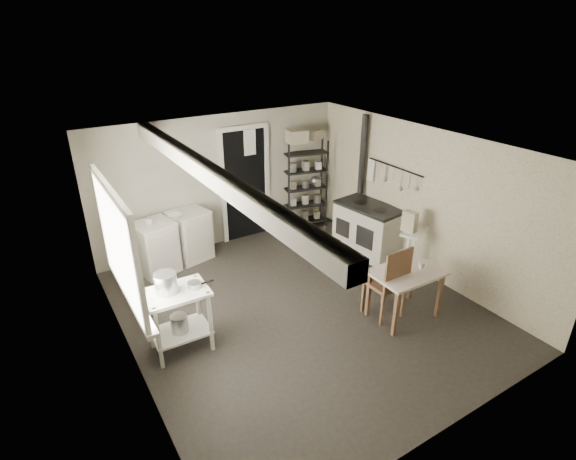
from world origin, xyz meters
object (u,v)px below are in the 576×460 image
work_table (404,292)px  flour_sack (290,226)px  stockpot (166,284)px  stove (368,229)px  prep_table (180,322)px  chair (384,284)px  base_cabinets (173,239)px  shelf_rack (306,180)px

work_table → flour_sack: (-0.01, 2.88, -0.14)m
stockpot → stove: bearing=11.1°
prep_table → work_table: prep_table is taller
prep_table → stove: (3.61, 0.76, 0.04)m
chair → prep_table: bearing=163.2°
base_cabinets → work_table: base_cabinets is taller
stockpot → shelf_rack: (3.42, 2.22, 0.01)m
flour_sack → work_table: bearing=-89.8°
prep_table → flour_sack: 3.40m
chair → flour_sack: chair is taller
prep_table → chair: (2.59, -0.76, 0.08)m
stockpot → chair: (2.68, -0.79, -0.45)m
base_cabinets → chair: 3.46m
base_cabinets → work_table: 3.72m
shelf_rack → work_table: 3.29m
prep_table → shelf_rack: bearing=34.2°
prep_table → stove: 3.69m
base_cabinets → flour_sack: base_cabinets is taller
stove → chair: bearing=-132.1°
stockpot → shelf_rack: bearing=33.0°
stove → work_table: stove is taller
stove → flour_sack: bearing=116.9°
work_table → stove: bearing=64.3°
base_cabinets → stockpot: bearing=-122.7°
shelf_rack → stockpot: bearing=-134.3°
prep_table → work_table: bearing=-18.4°
stockpot → chair: size_ratio=0.26×
shelf_rack → stove: shelf_rack is taller
prep_table → stockpot: bearing=158.0°
shelf_rack → flour_sack: size_ratio=3.16×
prep_table → work_table: size_ratio=0.90×
flour_sack → shelf_rack: bearing=30.1°
stockpot → work_table: 3.10m
prep_table → flour_sack: bearing=35.0°
stockpot → base_cabinets: (0.73, 2.06, -0.48)m
base_cabinets → stove: bearing=-37.3°
work_table → shelf_rack: bearing=80.6°
prep_table → chair: 2.70m
shelf_rack → work_table: (-0.53, -3.19, -0.57)m
stove → chair: (-1.02, -1.52, 0.04)m
stockpot → flour_sack: bearing=33.6°
shelf_rack → flour_sack: bearing=-137.2°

